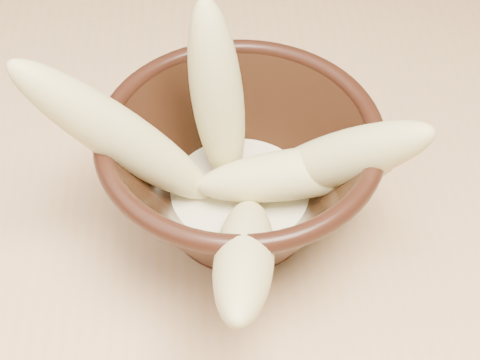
# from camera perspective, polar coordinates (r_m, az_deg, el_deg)

# --- Properties ---
(table) EXTENTS (1.20, 0.80, 0.75)m
(table) POSITION_cam_1_polar(r_m,az_deg,el_deg) (0.53, 1.37, -14.91)
(table) COLOR tan
(table) RESTS_ON ground
(bowl) EXTENTS (0.19, 0.19, 0.10)m
(bowl) POSITION_cam_1_polar(r_m,az_deg,el_deg) (0.46, -0.00, 0.72)
(bowl) COLOR black
(bowl) RESTS_ON table
(milk_puddle) EXTENTS (0.11, 0.11, 0.01)m
(milk_puddle) POSITION_cam_1_polar(r_m,az_deg,el_deg) (0.48, 0.00, -1.30)
(milk_puddle) COLOR beige
(milk_puddle) RESTS_ON bowl
(banana_upright) EXTENTS (0.06, 0.08, 0.14)m
(banana_upright) POSITION_cam_1_polar(r_m,az_deg,el_deg) (0.44, -1.95, 7.14)
(banana_upright) COLOR #CEC17A
(banana_upright) RESTS_ON bowl
(banana_left) EXTENTS (0.14, 0.04, 0.15)m
(banana_left) POSITION_cam_1_polar(r_m,az_deg,el_deg) (0.43, -10.14, 3.66)
(banana_left) COLOR #CEC17A
(banana_left) RESTS_ON bowl
(banana_right) EXTENTS (0.13, 0.09, 0.12)m
(banana_right) POSITION_cam_1_polar(r_m,az_deg,el_deg) (0.44, 8.42, 1.79)
(banana_right) COLOR #CEC17A
(banana_right) RESTS_ON bowl
(banana_across) EXTENTS (0.14, 0.04, 0.05)m
(banana_across) POSITION_cam_1_polar(r_m,az_deg,el_deg) (0.45, 4.78, 0.51)
(banana_across) COLOR #CEC17A
(banana_across) RESTS_ON bowl
(banana_front) EXTENTS (0.05, 0.16, 0.11)m
(banana_front) POSITION_cam_1_polar(r_m,az_deg,el_deg) (0.39, 0.41, -6.33)
(banana_front) COLOR #CEC17A
(banana_front) RESTS_ON bowl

